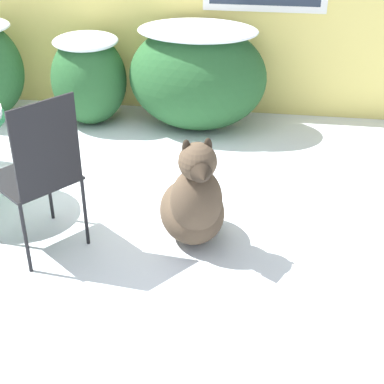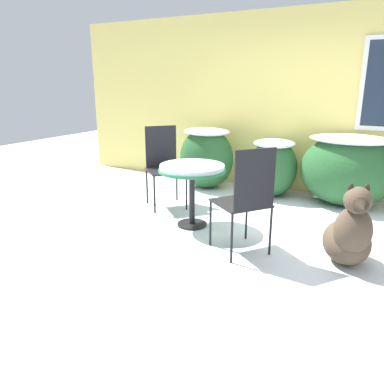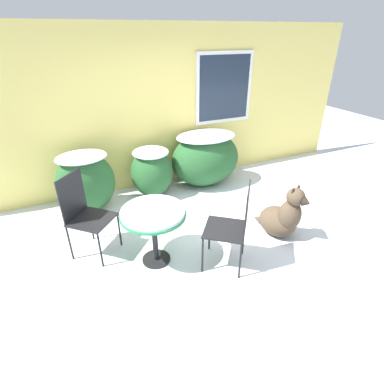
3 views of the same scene
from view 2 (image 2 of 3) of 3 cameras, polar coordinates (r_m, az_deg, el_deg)
name	(u,v)px [view 2 (image 2 of 3)]	position (r m, az deg, el deg)	size (l,w,h in m)	color
ground_plane	(248,239)	(4.19, 8.55, -7.03)	(16.00, 16.00, 0.00)	silver
house_wall	(306,103)	(5.97, 16.96, 12.89)	(8.00, 0.10, 2.69)	#E5D16B
shrub_left	(206,156)	(6.00, 2.20, 5.48)	(0.88, 0.70, 0.97)	#235128
shrub_middle	(273,166)	(5.69, 12.23, 3.93)	(0.71, 0.70, 0.85)	#235128
shrub_right	(348,168)	(5.52, 22.65, 3.36)	(1.27, 0.90, 0.98)	#235128
patio_table	(192,173)	(4.32, 0.00, 2.84)	(0.78, 0.78, 0.74)	black
patio_chair_near_table	(164,163)	(5.13, -4.31, 4.45)	(0.67, 0.67, 1.08)	black
patio_chair_far_side	(246,197)	(3.63, 8.25, -0.76)	(0.66, 0.66, 1.08)	black
dog	(349,235)	(3.75, 22.83, -6.08)	(0.58, 0.78, 0.82)	#4C3D2D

